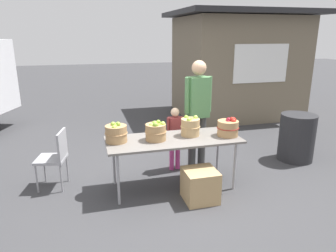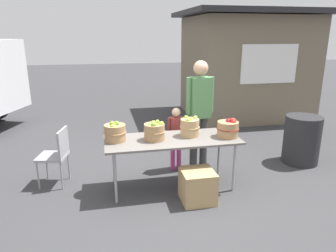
# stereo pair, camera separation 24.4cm
# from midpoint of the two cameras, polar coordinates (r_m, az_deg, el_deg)

# --- Properties ---
(ground_plane) EXTENTS (40.00, 40.00, 0.00)m
(ground_plane) POSITION_cam_midpoint_polar(r_m,az_deg,el_deg) (4.73, -0.55, -10.94)
(ground_plane) COLOR #38383A
(market_table) EXTENTS (1.90, 0.76, 0.75)m
(market_table) POSITION_cam_midpoint_polar(r_m,az_deg,el_deg) (4.45, -0.58, -2.86)
(market_table) COLOR slate
(market_table) RESTS_ON ground
(apple_basket_green_0) EXTENTS (0.31, 0.31, 0.29)m
(apple_basket_green_0) POSITION_cam_midpoint_polar(r_m,az_deg,el_deg) (4.35, -11.04, -1.30)
(apple_basket_green_0) COLOR #A87F51
(apple_basket_green_0) RESTS_ON market_table
(apple_basket_green_1) EXTENTS (0.31, 0.31, 0.28)m
(apple_basket_green_1) POSITION_cam_midpoint_polar(r_m,az_deg,el_deg) (4.35, -3.84, -0.98)
(apple_basket_green_1) COLOR #A87F51
(apple_basket_green_1) RESTS_ON market_table
(apple_basket_green_2) EXTENTS (0.29, 0.29, 0.29)m
(apple_basket_green_2) POSITION_cam_midpoint_polar(r_m,az_deg,el_deg) (4.54, 2.55, -0.12)
(apple_basket_green_2) COLOR tan
(apple_basket_green_2) RESTS_ON market_table
(apple_basket_red_0) EXTENTS (0.32, 0.32, 0.28)m
(apple_basket_red_0) POSITION_cam_midpoint_polar(r_m,az_deg,el_deg) (4.59, 9.41, -0.29)
(apple_basket_red_0) COLOR #A87F51
(apple_basket_red_0) RESTS_ON market_table
(vendor_adult) EXTENTS (0.47, 0.27, 1.78)m
(vendor_adult) POSITION_cam_midpoint_polar(r_m,az_deg,el_deg) (5.10, 4.12, 3.65)
(vendor_adult) COLOR #3F3F3F
(vendor_adult) RESTS_ON ground
(child_customer) EXTENTS (0.28, 0.16, 1.05)m
(child_customer) POSITION_cam_midpoint_polar(r_m,az_deg,el_deg) (5.07, -0.12, -1.45)
(child_customer) COLOR #CC3F8C
(child_customer) RESTS_ON ground
(food_kiosk) EXTENTS (3.51, 2.91, 2.74)m
(food_kiosk) POSITION_cam_midpoint_polar(r_m,az_deg,el_deg) (8.87, 11.64, 11.04)
(food_kiosk) COLOR #726651
(food_kiosk) RESTS_ON ground
(folding_chair) EXTENTS (0.47, 0.47, 0.86)m
(folding_chair) POSITION_cam_midpoint_polar(r_m,az_deg,el_deg) (4.84, -21.21, -4.89)
(folding_chair) COLOR #99999E
(folding_chair) RESTS_ON ground
(trash_barrel) EXTENTS (0.61, 0.61, 0.83)m
(trash_barrel) POSITION_cam_midpoint_polar(r_m,az_deg,el_deg) (5.94, 21.34, -1.95)
(trash_barrel) COLOR #262628
(trash_barrel) RESTS_ON ground
(produce_crate) EXTENTS (0.43, 0.43, 0.43)m
(produce_crate) POSITION_cam_midpoint_polar(r_m,az_deg,el_deg) (4.30, 4.23, -10.73)
(produce_crate) COLOR tan
(produce_crate) RESTS_ON ground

